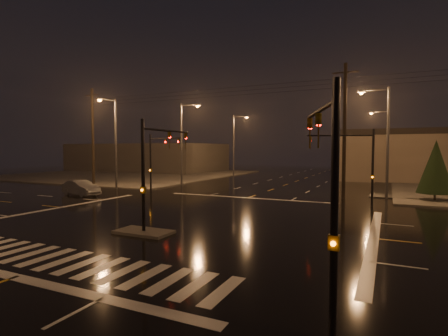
# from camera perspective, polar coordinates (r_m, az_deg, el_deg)

# --- Properties ---
(ground) EXTENTS (140.00, 140.00, 0.00)m
(ground) POSITION_cam_1_polar(r_m,az_deg,el_deg) (22.37, -6.55, -8.37)
(ground) COLOR black
(ground) RESTS_ON ground
(sidewalk_nw) EXTENTS (36.00, 36.00, 0.12)m
(sidewalk_nw) POSITION_cam_1_polar(r_m,az_deg,el_deg) (64.13, -15.25, -0.99)
(sidewalk_nw) COLOR #47443F
(sidewalk_nw) RESTS_ON ground
(median_island) EXTENTS (3.00, 1.60, 0.15)m
(median_island) POSITION_cam_1_polar(r_m,az_deg,el_deg) (19.15, -12.97, -10.14)
(median_island) COLOR #47443F
(median_island) RESTS_ON ground
(crosswalk) EXTENTS (15.00, 2.60, 0.01)m
(crosswalk) POSITION_cam_1_polar(r_m,az_deg,el_deg) (15.69, -24.66, -13.56)
(crosswalk) COLOR beige
(crosswalk) RESTS_ON ground
(stop_bar_near) EXTENTS (16.00, 0.50, 0.01)m
(stop_bar_near) POSITION_cam_1_polar(r_m,az_deg,el_deg) (14.54, -30.91, -15.03)
(stop_bar_near) COLOR beige
(stop_bar_near) RESTS_ON ground
(stop_bar_far) EXTENTS (16.00, 0.50, 0.01)m
(stop_bar_far) POSITION_cam_1_polar(r_m,az_deg,el_deg) (32.11, 3.89, -4.88)
(stop_bar_far) COLOR beige
(stop_bar_far) RESTS_ON ground
(commercial_block) EXTENTS (30.00, 18.00, 5.60)m
(commercial_block) POSITION_cam_1_polar(r_m,az_deg,el_deg) (76.47, -12.28, 1.73)
(commercial_block) COLOR #3E3A37
(commercial_block) RESTS_ON ground
(signal_mast_median) EXTENTS (0.25, 4.59, 6.00)m
(signal_mast_median) POSITION_cam_1_polar(r_m,az_deg,el_deg) (19.40, -11.40, 1.02)
(signal_mast_median) COLOR black
(signal_mast_median) RESTS_ON ground
(signal_mast_ne) EXTENTS (4.84, 1.86, 6.00)m
(signal_mast_ne) POSITION_cam_1_polar(r_m,az_deg,el_deg) (28.85, 21.12, 1.59)
(signal_mast_ne) COLOR black
(signal_mast_ne) RESTS_ON ground
(signal_mast_nw) EXTENTS (4.84, 1.86, 6.00)m
(signal_mast_nw) POSITION_cam_1_polar(r_m,az_deg,el_deg) (35.66, -10.98, 1.96)
(signal_mast_nw) COLOR black
(signal_mast_nw) RESTS_ON ground
(signal_mast_se) EXTENTS (1.55, 3.87, 6.00)m
(signal_mast_se) POSITION_cam_1_polar(r_m,az_deg,el_deg) (9.01, 16.56, -1.54)
(signal_mast_se) COLOR black
(signal_mast_se) RESTS_ON ground
(streetlight_1) EXTENTS (2.77, 0.32, 10.00)m
(streetlight_1) POSITION_cam_1_polar(r_m,az_deg,el_deg) (43.15, -6.63, 4.84)
(streetlight_1) COLOR #38383A
(streetlight_1) RESTS_ON ground
(streetlight_2) EXTENTS (2.77, 0.32, 10.00)m
(streetlight_2) POSITION_cam_1_polar(r_m,az_deg,el_deg) (57.36, 1.87, 4.40)
(streetlight_2) COLOR #38383A
(streetlight_2) RESTS_ON ground
(streetlight_3) EXTENTS (2.77, 0.32, 10.00)m
(streetlight_3) POSITION_cam_1_polar(r_m,az_deg,el_deg) (34.66, 24.68, 5.04)
(streetlight_3) COLOR #38383A
(streetlight_3) RESTS_ON ground
(streetlight_4) EXTENTS (2.77, 0.32, 10.00)m
(streetlight_4) POSITION_cam_1_polar(r_m,az_deg,el_deg) (54.65, 24.90, 4.19)
(streetlight_4) COLOR #38383A
(streetlight_4) RESTS_ON ground
(streetlight_5) EXTENTS (0.32, 2.77, 10.00)m
(streetlight_5) POSITION_cam_1_polar(r_m,az_deg,el_deg) (40.64, -17.57, 4.84)
(streetlight_5) COLOR #38383A
(streetlight_5) RESTS_ON ground
(utility_pole_0) EXTENTS (2.20, 0.32, 12.00)m
(utility_pole_0) POSITION_cam_1_polar(r_m,az_deg,el_deg) (46.85, -20.63, 4.92)
(utility_pole_0) COLOR black
(utility_pole_0) RESTS_ON ground
(utility_pole_1) EXTENTS (2.20, 0.32, 12.00)m
(utility_pole_1) POSITION_cam_1_polar(r_m,az_deg,el_deg) (32.87, 19.07, 5.85)
(utility_pole_1) COLOR black
(utility_pole_1) RESTS_ON ground
(conifer_0) EXTENTS (2.91, 2.91, 5.25)m
(conifer_0) POSITION_cam_1_polar(r_m,az_deg,el_deg) (34.67, 31.27, 0.20)
(conifer_0) COLOR black
(conifer_0) RESTS_ON ground
(car_crossing) EXTENTS (4.64, 2.38, 1.46)m
(car_crossing) POSITION_cam_1_polar(r_m,az_deg,el_deg) (36.31, -22.31, -3.03)
(car_crossing) COLOR slate
(car_crossing) RESTS_ON ground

